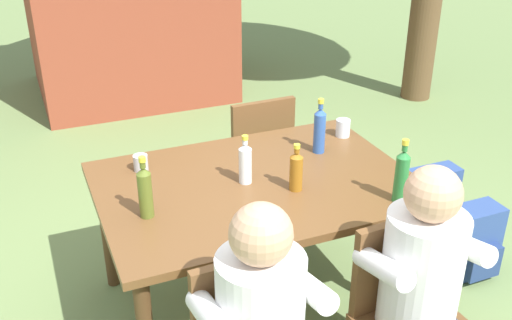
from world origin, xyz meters
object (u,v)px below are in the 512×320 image
object	(u,v)px
bottle_clear	(245,162)
backpack_by_near_side	(473,243)
bottle_olive	(145,191)
bottle_blue	(320,130)
person_in_plaid_shirt	(432,295)
bottle_green	(402,175)
cup_glass	(343,128)
dining_table	(256,196)
chair_near_right	(409,311)
bottle_amber	(296,170)
backpack_by_far_side	(432,202)
chair_far_right	(256,150)
cup_steel	(141,163)

from	to	relation	value
bottle_clear	backpack_by_near_side	distance (m)	1.48
bottle_olive	bottle_blue	size ratio (longest dim) A/B	0.96
person_in_plaid_shirt	bottle_green	bearing A→B (deg)	69.55
cup_glass	dining_table	bearing A→B (deg)	-154.82
chair_near_right	bottle_amber	xyz separation A→B (m)	(-0.20, 0.70, 0.37)
bottle_amber	backpack_by_far_side	size ratio (longest dim) A/B	0.54
chair_near_right	chair_far_right	bearing A→B (deg)	89.78
chair_far_right	bottle_green	size ratio (longest dim) A/B	2.76
dining_table	backpack_by_far_side	distance (m)	1.42
bottle_green	cup_glass	distance (m)	0.76
bottle_amber	backpack_by_near_side	distance (m)	1.28
backpack_by_far_side	dining_table	bearing A→B (deg)	-170.16
backpack_by_near_side	bottle_clear	bearing A→B (deg)	168.74
backpack_by_near_side	chair_far_right	bearing A→B (deg)	129.68
cup_steel	chair_near_right	bearing A→B (deg)	-54.71
chair_near_right	bottle_clear	bearing A→B (deg)	114.55
bottle_green	cup_steel	distance (m)	1.30
dining_table	bottle_blue	size ratio (longest dim) A/B	5.02
backpack_by_far_side	person_in_plaid_shirt	bearing A→B (deg)	-129.54
backpack_by_near_side	backpack_by_far_side	distance (m)	0.48
bottle_olive	backpack_by_far_side	bearing A→B (deg)	10.09
cup_steel	backpack_by_near_side	bearing A→B (deg)	-18.48
backpack_by_near_side	cup_steel	bearing A→B (deg)	161.52
chair_near_right	bottle_blue	world-z (taller)	bottle_blue
person_in_plaid_shirt	cup_glass	distance (m)	1.32
person_in_plaid_shirt	bottle_blue	world-z (taller)	person_in_plaid_shirt
person_in_plaid_shirt	backpack_by_near_side	size ratio (longest dim) A/B	2.69
bottle_amber	backpack_by_far_side	world-z (taller)	bottle_amber
chair_near_right	backpack_by_far_side	size ratio (longest dim) A/B	1.97
person_in_plaid_shirt	bottle_amber	distance (m)	0.86
dining_table	cup_glass	distance (m)	0.76
dining_table	bottle_clear	xyz separation A→B (m)	(-0.05, 0.02, 0.19)
chair_near_right	cup_glass	distance (m)	1.25
bottle_green	bottle_amber	size ratio (longest dim) A/B	1.31
bottle_amber	bottle_olive	size ratio (longest dim) A/B	0.81
person_in_plaid_shirt	bottle_clear	bearing A→B (deg)	112.30
dining_table	bottle_green	bearing A→B (deg)	-38.25
bottle_clear	cup_steel	world-z (taller)	bottle_clear
bottle_amber	backpack_by_far_side	xyz separation A→B (m)	(1.18, 0.38, -0.64)
person_in_plaid_shirt	bottle_olive	size ratio (longest dim) A/B	3.99
person_in_plaid_shirt	bottle_amber	size ratio (longest dim) A/B	4.91
bottle_olive	cup_steel	size ratio (longest dim) A/B	3.52
bottle_clear	cup_steel	size ratio (longest dim) A/B	3.00
chair_far_right	bottle_green	distance (m)	1.35
bottle_green	chair_far_right	bearing A→B (deg)	98.66
chair_far_right	backpack_by_near_side	distance (m)	1.44
backpack_by_near_side	backpack_by_far_side	size ratio (longest dim) A/B	0.99
bottle_clear	person_in_plaid_shirt	bearing A→B (deg)	-67.70
backpack_by_far_side	chair_far_right	bearing A→B (deg)	147.76
bottle_green	bottle_olive	world-z (taller)	bottle_green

